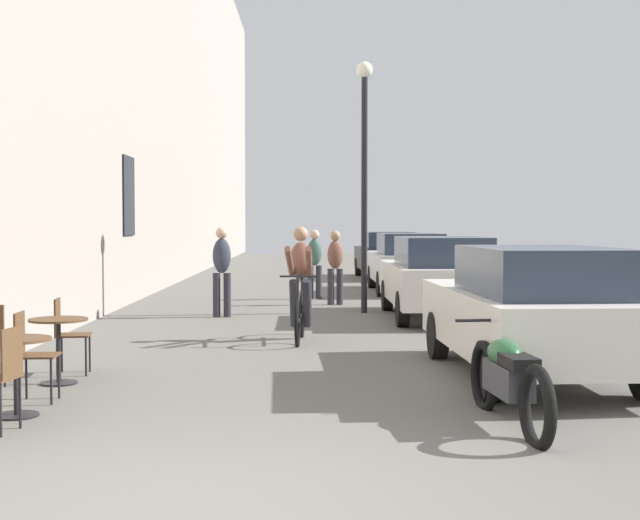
% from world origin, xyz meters
% --- Properties ---
extents(ground_plane, '(88.00, 88.00, 0.00)m').
position_xyz_m(ground_plane, '(0.00, 0.00, 0.00)').
color(ground_plane, '#5B5954').
extents(building_facade_left, '(0.54, 68.00, 13.21)m').
position_xyz_m(building_facade_left, '(-3.45, 14.00, 6.60)').
color(building_facade_left, gray).
rests_on(building_facade_left, ground_plane).
extents(cafe_table_near, '(0.64, 0.64, 0.72)m').
position_xyz_m(cafe_table_near, '(-1.97, 2.63, 0.52)').
color(cafe_table_near, black).
rests_on(cafe_table_near, ground_plane).
extents(cafe_chair_near_toward_street, '(0.40, 0.40, 0.89)m').
position_xyz_m(cafe_chair_near_toward_street, '(-2.05, 3.28, 0.52)').
color(cafe_chair_near_toward_street, black).
rests_on(cafe_chair_near_toward_street, ground_plane).
extents(cafe_chair_near_toward_wall, '(0.44, 0.44, 0.89)m').
position_xyz_m(cafe_chair_near_toward_wall, '(-1.89, 2.02, 0.52)').
color(cafe_chair_near_toward_wall, black).
rests_on(cafe_chair_near_toward_wall, ground_plane).
extents(cafe_table_mid, '(0.64, 0.64, 0.72)m').
position_xyz_m(cafe_table_mid, '(-2.05, 4.26, 0.52)').
color(cafe_table_mid, black).
rests_on(cafe_table_mid, ground_plane).
extents(cafe_chair_mid_toward_wall, '(0.42, 0.42, 0.89)m').
position_xyz_m(cafe_chair_mid_toward_wall, '(-2.12, 4.86, 0.52)').
color(cafe_chair_mid_toward_wall, black).
rests_on(cafe_chair_mid_toward_wall, ground_plane).
extents(cyclist_on_bicycle, '(0.52, 1.76, 1.74)m').
position_xyz_m(cyclist_on_bicycle, '(0.57, 7.82, 0.81)').
color(cyclist_on_bicycle, black).
rests_on(cyclist_on_bicycle, ground_plane).
extents(pedestrian_near, '(0.37, 0.29, 1.69)m').
position_xyz_m(pedestrian_near, '(-0.94, 11.10, 0.95)').
color(pedestrian_near, '#26262D').
rests_on(pedestrian_near, ground_plane).
extents(pedestrian_mid, '(0.38, 0.30, 1.60)m').
position_xyz_m(pedestrian_mid, '(1.26, 13.55, 0.90)').
color(pedestrian_mid, '#26262D').
rests_on(pedestrian_mid, ground_plane).
extents(pedestrian_far, '(0.37, 0.29, 1.61)m').
position_xyz_m(pedestrian_far, '(0.82, 14.97, 0.90)').
color(pedestrian_far, '#26262D').
rests_on(pedestrian_far, ground_plane).
extents(street_lamp, '(0.32, 0.32, 4.90)m').
position_xyz_m(street_lamp, '(1.78, 11.85, 3.11)').
color(street_lamp, black).
rests_on(street_lamp, ground_plane).
extents(parked_car_nearest, '(1.92, 4.29, 1.50)m').
position_xyz_m(parked_car_nearest, '(3.23, 4.53, 0.78)').
color(parked_car_nearest, beige).
rests_on(parked_car_nearest, ground_plane).
extents(parked_car_second, '(1.82, 4.27, 1.51)m').
position_xyz_m(parked_car_second, '(3.08, 10.77, 0.78)').
color(parked_car_second, beige).
rests_on(parked_car_second, ground_plane).
extents(parked_car_third, '(1.81, 4.24, 1.50)m').
position_xyz_m(parked_car_third, '(3.20, 16.92, 0.78)').
color(parked_car_third, '#B7B7BC').
rests_on(parked_car_third, ground_plane).
extents(parked_car_fourth, '(1.86, 4.20, 1.48)m').
position_xyz_m(parked_car_fourth, '(3.16, 22.56, 0.77)').
color(parked_car_fourth, black).
rests_on(parked_car_fourth, ground_plane).
extents(parked_motorcycle, '(0.62, 2.14, 0.92)m').
position_xyz_m(parked_motorcycle, '(2.45, 2.23, 0.40)').
color(parked_motorcycle, black).
rests_on(parked_motorcycle, ground_plane).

